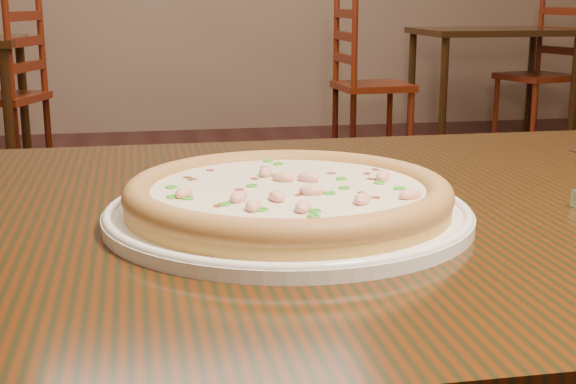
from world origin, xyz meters
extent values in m
cube|color=black|center=(-0.09, -0.58, 0.73)|extent=(1.20, 0.80, 0.04)
cylinder|color=white|center=(-0.21, -0.63, 0.76)|extent=(0.36, 0.36, 0.01)
torus|color=white|center=(-0.21, -0.63, 0.76)|extent=(0.36, 0.36, 0.01)
cylinder|color=gold|center=(-0.21, -0.63, 0.77)|extent=(0.32, 0.32, 0.02)
torus|color=#B78344|center=(-0.21, -0.63, 0.78)|extent=(0.32, 0.32, 0.03)
cylinder|color=#F2E4C3|center=(-0.21, -0.63, 0.78)|extent=(0.27, 0.27, 0.00)
ellipsoid|color=#F2B29E|center=(-0.26, -0.67, 0.79)|extent=(0.02, 0.03, 0.01)
ellipsoid|color=#F2B29E|center=(-0.15, -0.70, 0.79)|extent=(0.02, 0.03, 0.01)
ellipsoid|color=#F2B29E|center=(-0.10, -0.61, 0.79)|extent=(0.02, 0.03, 0.01)
ellipsoid|color=#F2B29E|center=(-0.19, -0.66, 0.79)|extent=(0.03, 0.02, 0.01)
ellipsoid|color=#F2B29E|center=(-0.18, -0.61, 0.79)|extent=(0.03, 0.03, 0.01)
ellipsoid|color=#F2B29E|center=(-0.31, -0.65, 0.79)|extent=(0.02, 0.03, 0.01)
ellipsoid|color=#F2B29E|center=(-0.25, -0.71, 0.79)|extent=(0.02, 0.03, 0.01)
ellipsoid|color=#F2B29E|center=(-0.22, -0.57, 0.79)|extent=(0.02, 0.03, 0.01)
ellipsoid|color=#F2B29E|center=(-0.21, -0.60, 0.79)|extent=(0.03, 0.03, 0.01)
ellipsoid|color=#F2B29E|center=(-0.10, -0.69, 0.79)|extent=(0.03, 0.02, 0.01)
ellipsoid|color=#F2B29E|center=(-0.22, -0.68, 0.79)|extent=(0.02, 0.03, 0.01)
ellipsoid|color=#F2B29E|center=(-0.21, -0.72, 0.79)|extent=(0.02, 0.03, 0.01)
cube|color=maroon|center=(-0.20, -0.66, 0.78)|extent=(0.01, 0.01, 0.00)
cube|color=maroon|center=(-0.12, -0.61, 0.78)|extent=(0.01, 0.01, 0.00)
cube|color=maroon|center=(-0.25, -0.63, 0.78)|extent=(0.01, 0.01, 0.00)
cube|color=maroon|center=(-0.11, -0.59, 0.78)|extent=(0.01, 0.01, 0.00)
cube|color=maroon|center=(-0.10, -0.57, 0.78)|extent=(0.01, 0.01, 0.00)
cube|color=maroon|center=(-0.27, -0.54, 0.78)|extent=(0.01, 0.01, 0.00)
cube|color=maroon|center=(-0.15, -0.58, 0.78)|extent=(0.01, 0.01, 0.00)
cube|color=maroon|center=(-0.23, -0.59, 0.78)|extent=(0.01, 0.01, 0.00)
cube|color=maroon|center=(-0.20, -0.75, 0.78)|extent=(0.01, 0.01, 0.00)
cube|color=maroon|center=(-0.28, -0.69, 0.78)|extent=(0.01, 0.01, 0.00)
cube|color=maroon|center=(-0.14, -0.67, 0.78)|extent=(0.01, 0.01, 0.00)
cube|color=maroon|center=(-0.29, -0.58, 0.78)|extent=(0.01, 0.01, 0.00)
cube|color=maroon|center=(-0.13, -0.69, 0.78)|extent=(0.01, 0.01, 0.00)
cube|color=maroon|center=(-0.30, -0.57, 0.78)|extent=(0.01, 0.01, 0.00)
cube|color=maroon|center=(-0.21, -0.53, 0.78)|extent=(0.01, 0.01, 0.00)
torus|color=green|center=(-0.15, -0.61, 0.79)|extent=(0.01, 0.01, 0.00)
torus|color=green|center=(-0.20, -0.74, 0.79)|extent=(0.01, 0.01, 0.00)
torus|color=green|center=(-0.32, -0.61, 0.79)|extent=(0.01, 0.01, 0.00)
torus|color=green|center=(-0.21, -0.58, 0.79)|extent=(0.02, 0.02, 0.00)
torus|color=green|center=(-0.27, -0.68, 0.79)|extent=(0.02, 0.02, 0.00)
torus|color=green|center=(-0.20, -0.50, 0.79)|extent=(0.02, 0.02, 0.00)
torus|color=green|center=(-0.24, -0.62, 0.79)|extent=(0.02, 0.02, 0.00)
torus|color=green|center=(-0.17, -0.66, 0.79)|extent=(0.02, 0.02, 0.00)
torus|color=green|center=(-0.20, -0.72, 0.79)|extent=(0.02, 0.02, 0.00)
torus|color=green|center=(-0.32, -0.65, 0.79)|extent=(0.01, 0.01, 0.00)
torus|color=green|center=(-0.11, -0.63, 0.79)|extent=(0.01, 0.01, 0.00)
torus|color=green|center=(-0.30, -0.66, 0.79)|extent=(0.01, 0.01, 0.00)
torus|color=green|center=(-0.15, -0.64, 0.79)|extent=(0.02, 0.02, 0.00)
torus|color=green|center=(-0.24, -0.71, 0.79)|extent=(0.02, 0.02, 0.00)
torus|color=green|center=(-0.10, -0.66, 0.79)|extent=(0.02, 0.02, 0.00)
torus|color=green|center=(-0.20, -0.52, 0.79)|extent=(0.02, 0.02, 0.00)
cylinder|color=black|center=(-0.98, 2.83, 0.35)|extent=(0.05, 0.05, 0.71)
cylinder|color=black|center=(-0.98, 3.43, 0.35)|extent=(0.05, 0.05, 0.71)
cube|color=black|center=(2.01, 3.70, 0.73)|extent=(1.00, 0.70, 0.04)
cylinder|color=black|center=(1.56, 3.40, 0.35)|extent=(0.05, 0.05, 0.71)
cylinder|color=black|center=(2.46, 3.40, 0.35)|extent=(0.05, 0.05, 0.71)
cylinder|color=black|center=(1.56, 4.00, 0.35)|extent=(0.05, 0.05, 0.71)
cylinder|color=black|center=(2.46, 4.00, 0.35)|extent=(0.05, 0.05, 0.71)
cylinder|color=#5B2203|center=(-0.84, 3.23, 0.21)|extent=(0.04, 0.04, 0.41)
cylinder|color=#5B2203|center=(-0.97, 2.89, 0.21)|extent=(0.04, 0.04, 0.41)
cylinder|color=#5B2203|center=(-0.84, 3.23, 0.47)|extent=(0.04, 0.04, 0.95)
cylinder|color=#5B2203|center=(-0.97, 2.89, 0.47)|extent=(0.04, 0.04, 0.95)
cube|color=#5B2203|center=(-0.90, 3.06, 0.60)|extent=(0.15, 0.35, 0.05)
cube|color=#5B2203|center=(-0.90, 3.06, 0.73)|extent=(0.15, 0.35, 0.05)
cube|color=#5B2203|center=(-0.90, 3.06, 0.86)|extent=(0.15, 0.35, 0.05)
cube|color=#5B2203|center=(1.06, 3.29, 0.43)|extent=(0.44, 0.44, 0.04)
cylinder|color=#5B2203|center=(1.25, 3.12, 0.21)|extent=(0.04, 0.04, 0.41)
cylinder|color=#5B2203|center=(1.23, 3.48, 0.21)|extent=(0.04, 0.04, 0.41)
cylinder|color=#5B2203|center=(0.89, 3.10, 0.21)|extent=(0.04, 0.04, 0.41)
cylinder|color=#5B2203|center=(0.87, 3.46, 0.21)|extent=(0.04, 0.04, 0.41)
cylinder|color=#5B2203|center=(0.89, 3.10, 0.47)|extent=(0.04, 0.04, 0.95)
cylinder|color=#5B2203|center=(0.87, 3.46, 0.47)|extent=(0.04, 0.04, 0.95)
cube|color=#5B2203|center=(0.88, 3.28, 0.60)|extent=(0.05, 0.36, 0.05)
cube|color=#5B2203|center=(0.88, 3.28, 0.73)|extent=(0.05, 0.36, 0.05)
cube|color=#5B2203|center=(0.88, 3.28, 0.86)|extent=(0.05, 0.36, 0.05)
cube|color=#5B2203|center=(2.31, 3.64, 0.43)|extent=(0.52, 0.52, 0.04)
cylinder|color=#5B2203|center=(2.09, 3.76, 0.21)|extent=(0.04, 0.04, 0.41)
cylinder|color=#5B2203|center=(2.19, 3.42, 0.21)|extent=(0.04, 0.04, 0.41)
cylinder|color=#5B2203|center=(2.44, 3.87, 0.21)|extent=(0.04, 0.04, 0.41)
cylinder|color=#5B2203|center=(2.54, 3.52, 0.21)|extent=(0.04, 0.04, 0.41)
cylinder|color=#5B2203|center=(2.44, 3.87, 0.47)|extent=(0.04, 0.04, 0.95)
cube|color=#5B2203|center=(2.49, 3.69, 0.60)|extent=(0.13, 0.35, 0.05)
cube|color=#5B2203|center=(2.49, 3.69, 0.73)|extent=(0.13, 0.35, 0.05)
cube|color=#5B2203|center=(2.49, 3.69, 0.86)|extent=(0.13, 0.35, 0.05)
camera|label=1|loc=(-0.35, -1.38, 0.97)|focal=50.00mm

